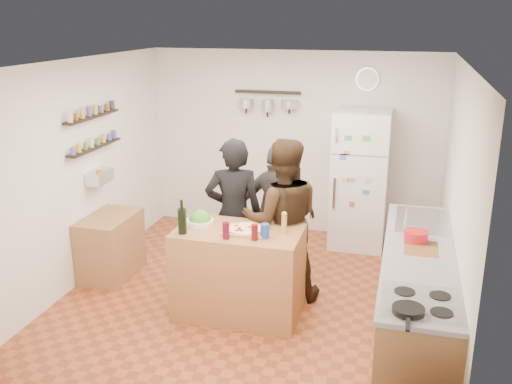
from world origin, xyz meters
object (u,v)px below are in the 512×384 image
(red_bowl, at_px, (416,236))
(fridge, at_px, (360,179))
(pepper_mill, at_px, (284,224))
(prep_island, at_px, (239,272))
(side_table, at_px, (111,246))
(person_center, at_px, (282,220))
(salt_canister, at_px, (265,231))
(skillet, at_px, (408,310))
(person_back, at_px, (277,210))
(wall_clock, at_px, (367,79))
(person_left, at_px, (234,215))
(salad_bowl, at_px, (200,222))
(counter_run, at_px, (417,300))
(wine_bottle, at_px, (182,221))

(red_bowl, distance_m, fridge, 2.14)
(pepper_mill, bearing_deg, prep_island, -173.66)
(red_bowl, xyz_separation_m, side_table, (-3.39, 0.32, -0.60))
(prep_island, relative_size, person_center, 0.71)
(salt_canister, bearing_deg, skillet, -40.46)
(prep_island, height_order, person_back, person_back)
(salt_canister, xyz_separation_m, wall_clock, (0.69, 2.63, 1.17))
(pepper_mill, xyz_separation_m, person_back, (-0.31, 1.04, -0.23))
(person_left, bearing_deg, skillet, 118.74)
(skillet, bearing_deg, side_table, 152.56)
(side_table, bearing_deg, skillet, -27.44)
(salad_bowl, bearing_deg, person_left, 69.58)
(prep_island, bearing_deg, wall_clock, 68.47)
(pepper_mill, bearing_deg, person_center, 104.80)
(person_back, height_order, counter_run, person_back)
(wine_bottle, height_order, person_center, person_center)
(red_bowl, bearing_deg, pepper_mill, -175.04)
(fridge, distance_m, wall_clock, 1.29)
(red_bowl, xyz_separation_m, wall_clock, (-0.70, 2.35, 1.18))
(fridge, bearing_deg, salt_canister, -106.70)
(wine_bottle, distance_m, person_left, 0.86)
(side_table, bearing_deg, prep_island, -15.53)
(salad_bowl, bearing_deg, pepper_mill, -0.00)
(wine_bottle, bearing_deg, side_table, 150.02)
(pepper_mill, relative_size, counter_run, 0.07)
(pepper_mill, height_order, person_back, person_back)
(wine_bottle, relative_size, wall_clock, 0.84)
(skillet, bearing_deg, wall_clock, 99.79)
(person_left, height_order, person_center, person_center)
(salad_bowl, xyz_separation_m, skillet, (2.06, -1.31, 0.00))
(person_center, bearing_deg, counter_run, 139.74)
(red_bowl, bearing_deg, person_center, 166.48)
(pepper_mill, bearing_deg, salad_bowl, 180.00)
(prep_island, relative_size, salad_bowl, 4.57)
(person_left, bearing_deg, red_bowl, 151.02)
(salt_canister, xyz_separation_m, person_center, (0.04, 0.60, -0.10))
(pepper_mill, height_order, person_center, person_center)
(pepper_mill, relative_size, skillet, 0.75)
(wall_clock, height_order, side_table, wall_clock)
(person_left, bearing_deg, wall_clock, -138.83)
(person_left, relative_size, person_center, 0.98)
(person_left, xyz_separation_m, wall_clock, (1.21, 1.93, 1.30))
(prep_island, xyz_separation_m, person_center, (0.34, 0.48, 0.42))
(red_bowl, relative_size, wall_clock, 0.74)
(pepper_mill, distance_m, side_table, 2.28)
(wine_bottle, distance_m, person_center, 1.10)
(wine_bottle, xyz_separation_m, pepper_mill, (0.95, 0.27, -0.04))
(prep_island, distance_m, person_center, 0.72)
(salad_bowl, distance_m, fridge, 2.55)
(wine_bottle, height_order, person_left, person_left)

